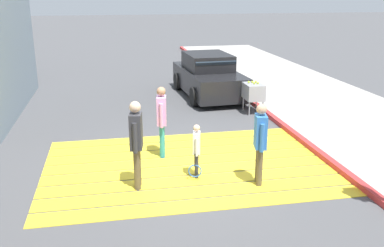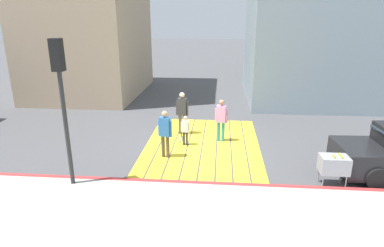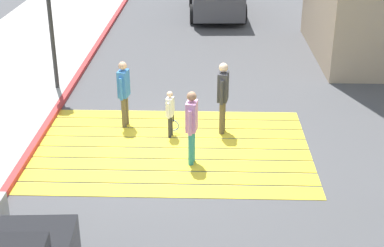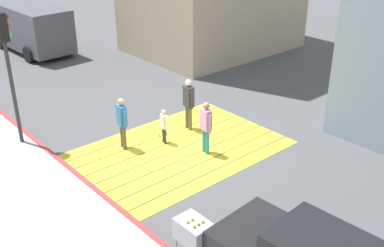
{
  "view_description": "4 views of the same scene",
  "coord_description": "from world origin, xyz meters",
  "px_view_note": "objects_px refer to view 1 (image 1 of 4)",
  "views": [
    {
      "loc": [
        1.64,
        9.0,
        3.87
      ],
      "look_at": [
        -0.13,
        -0.1,
        0.97
      ],
      "focal_mm": 40.51,
      "sensor_mm": 36.0,
      "label": 1
    },
    {
      "loc": [
        -11.9,
        -0.64,
        4.79
      ],
      "look_at": [
        -0.56,
        0.36,
        1.05
      ],
      "focal_mm": 30.88,
      "sensor_mm": 36.0,
      "label": 2
    },
    {
      "loc": [
        0.83,
        -11.78,
        6.05
      ],
      "look_at": [
        0.48,
        -0.48,
        0.87
      ],
      "focal_mm": 52.84,
      "sensor_mm": 36.0,
      "label": 3
    },
    {
      "loc": [
        -8.2,
        -9.97,
        7.13
      ],
      "look_at": [
        0.43,
        -0.11,
        0.81
      ],
      "focal_mm": 43.58,
      "sensor_mm": 36.0,
      "label": 4
    }
  ],
  "objects_px": {
    "pedestrian_adult_trailing": "(260,139)",
    "pedestrian_adult_side": "(136,139)",
    "pedestrian_adult_lead": "(162,117)",
    "pedestrian_child_with_racket": "(196,149)",
    "tennis_ball_cart": "(253,92)",
    "car_parked_near_curb": "(208,76)"
  },
  "relations": [
    {
      "from": "pedestrian_adult_lead",
      "to": "pedestrian_child_with_racket",
      "type": "xyz_separation_m",
      "value": [
        -0.56,
        1.37,
        -0.34
      ]
    },
    {
      "from": "car_parked_near_curb",
      "to": "pedestrian_adult_trailing",
      "type": "xyz_separation_m",
      "value": [
        0.73,
        7.73,
        0.26
      ]
    },
    {
      "from": "car_parked_near_curb",
      "to": "pedestrian_adult_side",
      "type": "bearing_deg",
      "value": 66.81
    },
    {
      "from": "car_parked_near_curb",
      "to": "tennis_ball_cart",
      "type": "xyz_separation_m",
      "value": [
        -0.9,
        2.53,
        -0.04
      ]
    },
    {
      "from": "car_parked_near_curb",
      "to": "pedestrian_adult_trailing",
      "type": "height_order",
      "value": "pedestrian_adult_trailing"
    },
    {
      "from": "pedestrian_adult_lead",
      "to": "pedestrian_adult_trailing",
      "type": "height_order",
      "value": "pedestrian_adult_trailing"
    },
    {
      "from": "car_parked_near_curb",
      "to": "pedestrian_adult_trailing",
      "type": "bearing_deg",
      "value": 84.6
    },
    {
      "from": "pedestrian_adult_lead",
      "to": "tennis_ball_cart",
      "type": "bearing_deg",
      "value": -135.95
    },
    {
      "from": "pedestrian_adult_trailing",
      "to": "pedestrian_child_with_racket",
      "type": "bearing_deg",
      "value": -25.44
    },
    {
      "from": "tennis_ball_cart",
      "to": "pedestrian_adult_side",
      "type": "xyz_separation_m",
      "value": [
        4.08,
        4.89,
        0.35
      ]
    },
    {
      "from": "tennis_ball_cart",
      "to": "pedestrian_adult_lead",
      "type": "height_order",
      "value": "pedestrian_adult_lead"
    },
    {
      "from": "pedestrian_child_with_racket",
      "to": "pedestrian_adult_side",
      "type": "bearing_deg",
      "value": 11.5
    },
    {
      "from": "car_parked_near_curb",
      "to": "tennis_ball_cart",
      "type": "height_order",
      "value": "car_parked_near_curb"
    },
    {
      "from": "tennis_ball_cart",
      "to": "pedestrian_child_with_racket",
      "type": "height_order",
      "value": "pedestrian_child_with_racket"
    },
    {
      "from": "pedestrian_adult_trailing",
      "to": "pedestrian_adult_side",
      "type": "bearing_deg",
      "value": -7.18
    },
    {
      "from": "car_parked_near_curb",
      "to": "pedestrian_adult_lead",
      "type": "distance_m",
      "value": 6.31
    },
    {
      "from": "pedestrian_adult_side",
      "to": "pedestrian_child_with_racket",
      "type": "height_order",
      "value": "pedestrian_adult_side"
    },
    {
      "from": "car_parked_near_curb",
      "to": "pedestrian_adult_lead",
      "type": "xyz_separation_m",
      "value": [
        2.48,
        5.8,
        0.26
      ]
    },
    {
      "from": "pedestrian_adult_lead",
      "to": "pedestrian_adult_side",
      "type": "relative_size",
      "value": 0.94
    },
    {
      "from": "car_parked_near_curb",
      "to": "pedestrian_child_with_racket",
      "type": "bearing_deg",
      "value": 75.01
    },
    {
      "from": "pedestrian_adult_lead",
      "to": "pedestrian_adult_side",
      "type": "height_order",
      "value": "pedestrian_adult_side"
    },
    {
      "from": "tennis_ball_cart",
      "to": "pedestrian_child_with_racket",
      "type": "xyz_separation_m",
      "value": [
        2.82,
        4.63,
        -0.04
      ]
    }
  ]
}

